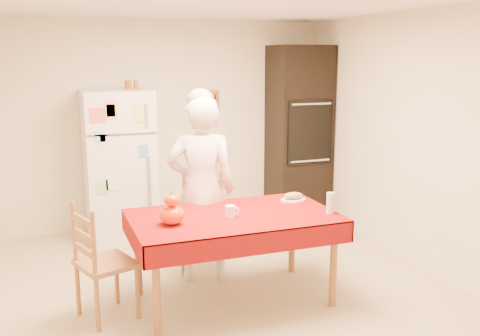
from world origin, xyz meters
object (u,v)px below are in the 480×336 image
bread_plate (293,200)px  wine_glass (330,203)px  pumpkin_lower (172,215)px  refrigerator (120,165)px  coffee_mug (230,212)px  oven_cabinet (299,133)px  chair_left (98,259)px  chair_far (203,219)px  seated_woman (202,190)px  dining_table (233,223)px

bread_plate → wine_glass: bearing=-75.5°
pumpkin_lower → wine_glass: bearing=-7.1°
refrigerator → coffee_mug: refrigerator is taller
coffee_mug → oven_cabinet: bearing=51.7°
wine_glass → bread_plate: wine_glass is taller
refrigerator → chair_left: size_ratio=1.79×
chair_far → pumpkin_lower: size_ratio=4.78×
chair_far → seated_woman: seated_woman is taller
wine_glass → oven_cabinet: bearing=69.7°
refrigerator → wine_glass: (1.43, -2.25, -0.00)m
refrigerator → pumpkin_lower: 2.09m
chair_far → seated_woman: (-0.08, -0.25, 0.35)m
chair_far → bread_plate: (0.70, -0.56, 0.26)m
refrigerator → wine_glass: size_ratio=9.66×
refrigerator → bread_plate: size_ratio=7.08×
chair_far → pumpkin_lower: chair_far is taller
chair_far → chair_left: size_ratio=1.00×
dining_table → pumpkin_lower: size_ratio=8.56×
oven_cabinet → chair_left: (-2.74, -2.02, -0.59)m
oven_cabinet → bread_plate: (-0.97, -1.84, -0.33)m
chair_left → seated_woman: seated_woman is taller
chair_far → seated_woman: 0.44m
seated_woman → coffee_mug: 0.61m
seated_woman → wine_glass: bearing=153.8°
refrigerator → chair_far: (0.61, -1.23, -0.34)m
coffee_mug → chair_far: bearing=88.9°
seated_woman → bread_plate: (0.78, -0.31, -0.09)m
dining_table → chair_far: 0.80m
seated_woman → wine_glass: 1.18m
dining_table → seated_woman: bearing=102.4°
dining_table → wine_glass: bearing=-17.2°
chair_left → coffee_mug: (1.05, -0.11, 0.30)m
dining_table → oven_cabinet: bearing=51.6°
oven_cabinet → dining_table: oven_cabinet is taller
chair_left → bread_plate: (1.76, 0.18, 0.26)m
wine_glass → dining_table: bearing=162.8°
oven_cabinet → chair_far: bearing=-142.5°
coffee_mug → seated_woman: bearing=96.1°
chair_far → bread_plate: bearing=-20.8°
chair_left → wine_glass: size_ratio=5.40×
chair_left → pumpkin_lower: bearing=-121.1°
chair_far → wine_glass: (0.81, -1.02, 0.34)m
pumpkin_lower → bread_plate: 1.24m
chair_left → pumpkin_lower: chair_left is taller
coffee_mug → pumpkin_lower: bearing=-179.0°
oven_cabinet → dining_table: bearing=-128.4°
pumpkin_lower → chair_far: bearing=59.7°
wine_glass → chair_left: bearing=171.4°
oven_cabinet → wine_glass: oven_cabinet is taller
oven_cabinet → wine_glass: bearing=-110.3°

